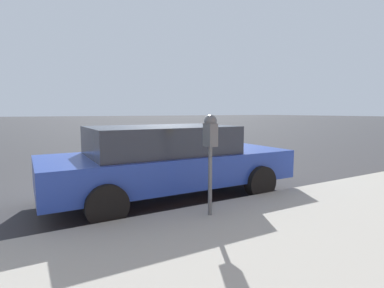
# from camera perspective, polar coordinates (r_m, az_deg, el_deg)

# --- Properties ---
(ground_plane) EXTENTS (220.00, 220.00, 0.00)m
(ground_plane) POSITION_cam_1_polar(r_m,az_deg,el_deg) (6.99, -9.15, -7.85)
(ground_plane) COLOR #333335
(parking_meter) EXTENTS (0.21, 0.19, 1.51)m
(parking_meter) POSITION_cam_1_polar(r_m,az_deg,el_deg) (4.40, 3.51, 0.99)
(parking_meter) COLOR #4C5156
(parking_meter) RESTS_ON sidewalk
(car_blue) EXTENTS (2.13, 4.79, 1.41)m
(car_blue) POSITION_cam_1_polar(r_m,az_deg,el_deg) (5.86, -4.60, -2.99)
(car_blue) COLOR navy
(car_blue) RESTS_ON ground_plane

